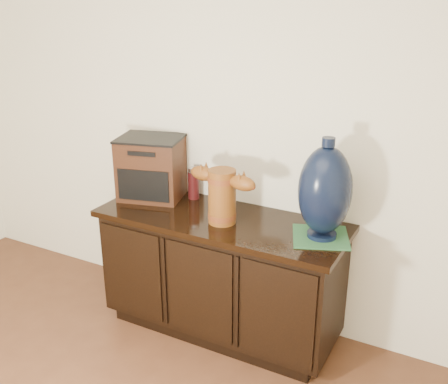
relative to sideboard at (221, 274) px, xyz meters
The scene contains 6 objects.
sideboard is the anchor object (origin of this frame).
terracotta_vessel 0.55m from the sideboard, 55.65° to the right, with size 0.44×0.18×0.31m.
tv_radio 0.78m from the sideboard, behind, with size 0.45×0.40×0.39m.
green_mat 0.70m from the sideboard, ahead, with size 0.29×0.29×0.01m, color #295B32.
lamp_base 0.87m from the sideboard, ahead, with size 0.36×0.36×0.54m.
spray_can 0.58m from the sideboard, 147.58° to the left, with size 0.07×0.07×0.20m.
Camera 1 is at (1.31, -0.19, 1.97)m, focal length 42.00 mm.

